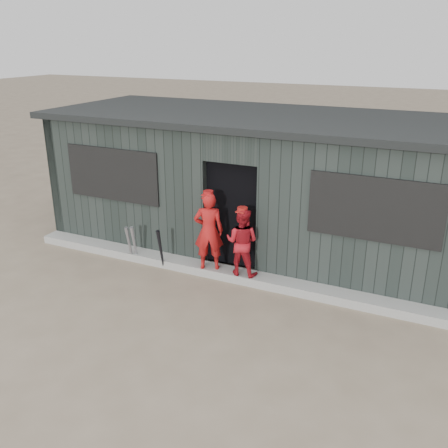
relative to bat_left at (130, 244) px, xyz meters
The scene contains 9 objects.
ground 2.50m from the bat_left, 41.24° to the right, with size 80.00×80.00×0.00m, color #746450.
curb 1.89m from the bat_left, ahead, with size 8.00×0.36×0.15m, color gray.
bat_left is the anchor object (origin of this frame).
bat_mid 0.09m from the bat_left, 17.98° to the left, with size 0.07×0.07×0.74m, color gray.
bat_right 0.71m from the bat_left, ahead, with size 0.07×0.07×0.79m, color black.
player_red_left 1.67m from the bat_left, ahead, with size 0.51×0.33×1.39m, color #B51616.
player_red_right 2.24m from the bat_left, ahead, with size 0.57×0.45×1.18m, color #B21520.
player_grey_back 2.39m from the bat_left, 17.70° to the left, with size 0.63×0.41×1.30m, color silver.
dugout 2.80m from the bat_left, 45.17° to the left, with size 8.30×3.30×2.62m.
Camera 1 is at (3.36, -5.35, 3.96)m, focal length 40.00 mm.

